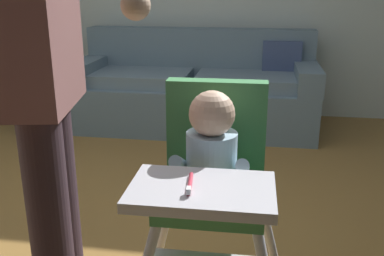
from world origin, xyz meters
The scene contains 6 objects.
ground centered at (0.00, 0.00, -0.05)m, with size 6.30×6.41×0.10m, color olive.
couch centered at (-0.01, 1.91, 0.33)m, with size 2.14×0.86×0.86m.
high_chair centered at (0.42, -0.56, 0.63)m, with size 0.62×0.73×0.92m.
adult_standing centered at (-0.11, -0.66, 0.95)m, with size 0.58×0.50×1.67m.
side_table centered at (-1.33, 1.58, 0.38)m, with size 0.40×0.40×0.52m.
sippy_cup centered at (-1.37, 1.58, 0.57)m, with size 0.07×0.07×0.10m, color green.
Camera 1 is at (0.57, -1.94, 1.23)m, focal length 41.01 mm.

